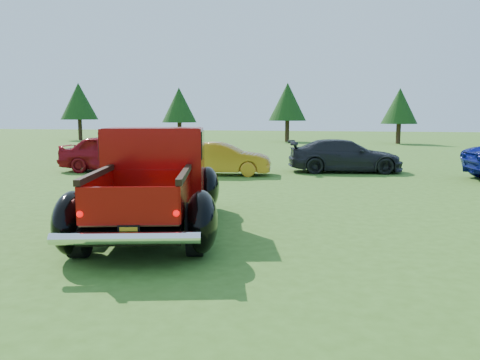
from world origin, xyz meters
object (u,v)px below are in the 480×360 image
at_px(show_car_yellow, 222,159).
at_px(show_car_grey, 345,156).
at_px(tree_far_west, 79,101).
at_px(tree_mid_left, 287,102).
at_px(tree_west, 179,105).
at_px(pickup_truck, 156,179).
at_px(show_car_red, 115,153).
at_px(tree_mid_right, 400,106).

xyz_separation_m(show_car_yellow, show_car_grey, (4.57, 1.93, 0.04)).
xyz_separation_m(tree_far_west, tree_mid_left, (19.00, 1.00, -0.14)).
bearing_deg(tree_far_west, show_car_yellow, -49.18).
relative_size(tree_west, pickup_truck, 0.81).
bearing_deg(tree_west, show_car_red, -77.43).
bearing_deg(pickup_truck, tree_west, 94.18).
xyz_separation_m(tree_mid_left, pickup_truck, (0.87, -31.40, -2.44)).
bearing_deg(show_car_grey, pickup_truck, 149.53).
distance_m(tree_far_west, show_car_grey, 31.28).
relative_size(show_car_red, show_car_grey, 0.97).
bearing_deg(show_car_yellow, show_car_red, 81.11).
distance_m(tree_mid_left, show_car_yellow, 23.31).
xyz_separation_m(tree_far_west, show_car_red, (14.68, -21.96, -2.78)).
distance_m(tree_west, show_car_red, 21.61).
bearing_deg(tree_far_west, pickup_truck, -56.83).
bearing_deg(show_car_yellow, pickup_truck, 178.48).
height_order(tree_far_west, tree_mid_left, tree_far_west).
distance_m(tree_mid_right, show_car_red, 25.79).
height_order(tree_far_west, pickup_truck, tree_far_west).
height_order(tree_west, tree_mid_left, tree_mid_left).
relative_size(tree_far_west, tree_mid_right, 1.18).
relative_size(tree_mid_left, show_car_red, 1.15).
relative_size(tree_west, show_car_red, 1.06).
distance_m(show_car_red, show_car_yellow, 4.46).
relative_size(tree_far_west, show_car_yellow, 1.40).
xyz_separation_m(tree_far_west, tree_mid_right, (28.00, -0.00, -0.55)).
distance_m(tree_west, tree_mid_right, 18.03).
relative_size(tree_mid_right, show_car_grey, 0.99).
height_order(tree_west, show_car_grey, tree_west).
relative_size(tree_mid_right, pickup_truck, 0.77).
bearing_deg(show_car_grey, tree_west, 25.61).
height_order(tree_mid_left, show_car_red, tree_mid_left).
relative_size(tree_west, show_car_yellow, 1.24).
relative_size(pickup_truck, show_car_grey, 1.28).
distance_m(pickup_truck, show_car_grey, 10.89).
height_order(tree_mid_left, show_car_grey, tree_mid_left).
distance_m(tree_far_west, show_car_red, 26.56).
bearing_deg(tree_mid_right, show_car_yellow, -111.84).
height_order(show_car_yellow, show_car_grey, show_car_grey).
height_order(show_car_red, show_car_yellow, show_car_red).
height_order(tree_west, tree_mid_right, tree_west).
bearing_deg(tree_west, tree_far_west, 174.29).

